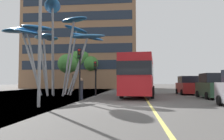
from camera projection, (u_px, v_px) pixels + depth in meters
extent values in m
cube|color=#54514F|center=(124.00, 106.00, 12.95)|extent=(120.00, 240.00, 0.10)
cube|color=#E0D666|center=(151.00, 106.00, 12.79)|extent=(0.16, 144.00, 0.01)
cube|color=red|center=(139.00, 76.00, 21.31)|extent=(3.58, 10.89, 3.27)
cube|color=black|center=(139.00, 71.00, 21.34)|extent=(3.62, 10.99, 1.05)
cube|color=yellow|center=(142.00, 66.00, 26.56)|extent=(1.42, 0.23, 0.36)
cube|color=#B2B2B7|center=(139.00, 58.00, 21.41)|extent=(2.28, 3.91, 0.24)
cylinder|color=black|center=(153.00, 90.00, 24.23)|extent=(0.37, 0.98, 0.96)
cylinder|color=black|center=(130.00, 90.00, 24.73)|extent=(0.37, 0.98, 0.96)
cylinder|color=black|center=(152.00, 93.00, 18.10)|extent=(0.37, 0.98, 0.96)
cylinder|color=black|center=(122.00, 93.00, 18.61)|extent=(0.37, 0.98, 0.96)
cylinder|color=#9EA0A5|center=(79.00, 66.00, 23.00)|extent=(1.95, 0.56, 6.29)
ellipsoid|color=#4299E0|center=(88.00, 36.00, 23.25)|extent=(3.94, 1.95, 0.64)
cylinder|color=#9EA0A5|center=(78.00, 65.00, 23.79)|extent=(2.19, 1.34, 6.49)
ellipsoid|color=#2D7FD1|center=(88.00, 37.00, 24.39)|extent=(3.90, 3.04, 1.20)
cylinder|color=#9EA0A5|center=(71.00, 61.00, 24.73)|extent=(1.10, 1.71, 7.58)
ellipsoid|color=#2D7FD1|center=(77.00, 29.00, 25.61)|extent=(3.00, 3.77, 0.73)
cylinder|color=#9EA0A5|center=(52.00, 66.00, 24.76)|extent=(0.92, 1.57, 6.47)
ellipsoid|color=#2D7FD1|center=(52.00, 39.00, 25.61)|extent=(2.80, 3.83, 0.83)
cylinder|color=#9EA0A5|center=(46.00, 65.00, 23.80)|extent=(1.07, 0.81, 6.45)
ellipsoid|color=#4CA3E5|center=(44.00, 37.00, 24.28)|extent=(3.35, 2.82, 0.58)
cylinder|color=#9EA0A5|center=(31.00, 63.00, 22.55)|extent=(2.25, 0.66, 6.80)
ellipsoid|color=#4299E0|center=(22.00, 30.00, 22.63)|extent=(4.26, 2.41, 0.81)
cylinder|color=#9EA0A5|center=(34.00, 64.00, 22.20)|extent=(1.45, 0.75, 6.50)
ellipsoid|color=#2D7FD1|center=(28.00, 32.00, 22.19)|extent=(3.54, 2.69, 0.98)
cylinder|color=#9EA0A5|center=(43.00, 63.00, 21.38)|extent=(0.78, 1.52, 6.62)
ellipsoid|color=#2D7FD1|center=(38.00, 28.00, 20.96)|extent=(2.56, 4.01, 0.90)
cylinder|color=#9EA0A5|center=(53.00, 53.00, 20.78)|extent=(1.02, 2.78, 8.26)
ellipsoid|color=#388EDB|center=(53.00, 6.00, 19.70)|extent=(2.55, 4.24, 0.77)
cylinder|color=#9EA0A5|center=(68.00, 59.00, 21.08)|extent=(1.62, 1.33, 7.31)
ellipsoid|color=#2D7FD1|center=(74.00, 20.00, 20.69)|extent=(3.66, 3.34, 0.65)
cylinder|color=black|center=(80.00, 74.00, 17.00)|extent=(0.12, 0.12, 4.00)
cube|color=black|center=(79.00, 54.00, 16.94)|extent=(0.28, 0.24, 0.80)
sphere|color=red|center=(79.00, 50.00, 16.83)|extent=(0.18, 0.18, 0.18)
sphere|color=#3A2707|center=(79.00, 53.00, 16.82)|extent=(0.18, 0.18, 0.18)
sphere|color=black|center=(79.00, 57.00, 16.80)|extent=(0.18, 0.18, 0.18)
cylinder|color=black|center=(96.00, 79.00, 22.02)|extent=(0.12, 0.12, 3.46)
cube|color=black|center=(95.00, 65.00, 21.95)|extent=(0.28, 0.24, 0.80)
sphere|color=red|center=(95.00, 63.00, 21.83)|extent=(0.18, 0.18, 0.18)
sphere|color=#3A2707|center=(95.00, 65.00, 21.82)|extent=(0.18, 0.18, 0.18)
sphere|color=black|center=(95.00, 68.00, 21.81)|extent=(0.18, 0.18, 0.18)
cylinder|color=black|center=(96.00, 79.00, 24.40)|extent=(0.12, 0.12, 3.45)
cube|color=black|center=(96.00, 67.00, 24.33)|extent=(0.28, 0.24, 0.80)
sphere|color=#390706|center=(96.00, 65.00, 24.22)|extent=(0.18, 0.18, 0.18)
sphere|color=orange|center=(96.00, 67.00, 24.20)|extent=(0.18, 0.18, 0.18)
sphere|color=black|center=(96.00, 69.00, 24.19)|extent=(0.18, 0.18, 0.18)
cylinder|color=black|center=(219.00, 101.00, 12.98)|extent=(0.20, 0.60, 0.60)
cube|color=#2D5138|center=(212.00, 89.00, 18.57)|extent=(1.73, 4.12, 1.16)
cube|color=black|center=(212.00, 78.00, 18.63)|extent=(1.59, 2.27, 0.79)
cylinder|color=black|center=(217.00, 94.00, 19.73)|extent=(0.20, 0.60, 0.60)
cylinder|color=black|center=(198.00, 94.00, 19.91)|extent=(0.20, 0.60, 0.60)
cylinder|color=black|center=(207.00, 96.00, 17.37)|extent=(0.20, 0.60, 0.60)
cube|color=maroon|center=(188.00, 88.00, 24.30)|extent=(1.90, 4.23, 1.11)
cube|color=black|center=(188.00, 79.00, 24.35)|extent=(1.75, 2.33, 0.74)
cylinder|color=black|center=(194.00, 91.00, 25.48)|extent=(0.20, 0.60, 0.60)
cylinder|color=black|center=(177.00, 91.00, 25.68)|extent=(0.20, 0.60, 0.60)
cylinder|color=black|center=(200.00, 92.00, 22.88)|extent=(0.20, 0.60, 0.60)
cylinder|color=black|center=(182.00, 92.00, 23.07)|extent=(0.20, 0.60, 0.60)
cylinder|color=gray|center=(40.00, 35.00, 12.44)|extent=(0.18, 0.18, 8.14)
cylinder|color=brown|center=(73.00, 82.00, 35.04)|extent=(0.36, 0.36, 2.62)
sphere|color=#428438|center=(71.00, 64.00, 35.32)|extent=(2.51, 2.51, 2.51)
sphere|color=#428438|center=(77.00, 58.00, 35.58)|extent=(2.42, 2.42, 2.42)
sphere|color=#428438|center=(67.00, 64.00, 34.43)|extent=(3.06, 3.06, 3.06)
cylinder|color=brown|center=(90.00, 80.00, 45.05)|extent=(0.46, 0.46, 3.61)
sphere|color=#428438|center=(94.00, 62.00, 45.46)|extent=(3.73, 3.73, 3.73)
sphere|color=#428438|center=(91.00, 64.00, 44.08)|extent=(3.04, 3.04, 3.04)
sphere|color=#428438|center=(87.00, 66.00, 45.83)|extent=(2.70, 2.70, 2.70)
sphere|color=#428438|center=(85.00, 56.00, 44.74)|extent=(2.41, 2.41, 2.41)
cylinder|color=#2D3342|center=(81.00, 94.00, 17.29)|extent=(0.29, 0.29, 0.87)
cylinder|color=#333338|center=(81.00, 85.00, 17.33)|extent=(0.34, 0.34, 0.62)
sphere|color=tan|center=(81.00, 79.00, 17.35)|extent=(0.22, 0.22, 0.22)
cube|color=#936B4C|center=(83.00, 30.00, 50.53)|extent=(24.26, 12.10, 26.57)
cube|color=#1E2838|center=(76.00, 65.00, 44.05)|extent=(22.80, 0.08, 1.86)
cube|color=#1E2838|center=(76.00, 48.00, 44.22)|extent=(22.80, 0.08, 1.86)
cube|color=#1E2838|center=(76.00, 32.00, 44.40)|extent=(22.80, 0.08, 1.86)
cube|color=#1E2838|center=(76.00, 16.00, 44.58)|extent=(22.80, 0.08, 1.86)
cube|color=#1E2838|center=(76.00, 0.00, 44.76)|extent=(22.80, 0.08, 1.86)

